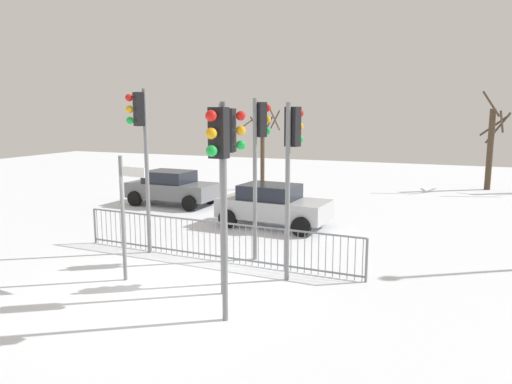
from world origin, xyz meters
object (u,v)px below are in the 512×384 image
object	(u,v)px
traffic_light_foreground_left	(259,143)
direction_sign_post	(125,212)
car_grey_near	(172,187)
traffic_light_rear_left	(292,151)
bare_tree_right	(491,145)
bare_tree_left	(263,147)
traffic_light_rear_right	(140,134)
traffic_light_mid_right	(220,164)
traffic_light_foreground_right	(229,157)
car_silver_trailing	(273,205)

from	to	relation	value
traffic_light_foreground_left	direction_sign_post	size ratio (longest dim) A/B	1.45
car_grey_near	traffic_light_rear_left	bearing A→B (deg)	-40.69
direction_sign_post	car_grey_near	world-z (taller)	direction_sign_post
traffic_light_rear_left	bare_tree_right	xyz separation A→B (m)	(5.29, 16.67, -0.75)
bare_tree_left	traffic_light_rear_left	bearing A→B (deg)	-66.04
traffic_light_rear_right	bare_tree_right	bearing A→B (deg)	-83.91
traffic_light_mid_right	bare_tree_right	distance (m)	20.36
traffic_light_foreground_right	traffic_light_mid_right	size ratio (longest dim) A/B	1.00
traffic_light_rear_right	traffic_light_foreground_left	xyz separation A→B (m)	(3.18, 0.76, -0.20)
traffic_light_foreground_right	bare_tree_left	distance (m)	14.75
traffic_light_mid_right	traffic_light_rear_right	bearing A→B (deg)	-35.02
car_grey_near	car_silver_trailing	world-z (taller)	same
direction_sign_post	car_grey_near	xyz separation A→B (m)	(-4.05, 8.55, -0.89)
traffic_light_rear_left	car_silver_trailing	world-z (taller)	traffic_light_rear_left
bare_tree_left	car_grey_near	bearing A→B (deg)	-110.07
traffic_light_mid_right	bare_tree_left	bearing A→B (deg)	-67.13
traffic_light_rear_right	car_silver_trailing	size ratio (longest dim) A/B	1.17
traffic_light_foreground_right	bare_tree_right	size ratio (longest dim) A/B	0.82
traffic_light_foreground_right	car_silver_trailing	xyz separation A→B (m)	(-1.31, 6.32, -2.25)
traffic_light_rear_right	traffic_light_rear_left	distance (m)	4.50
direction_sign_post	bare_tree_right	world-z (taller)	bare_tree_right
traffic_light_foreground_right	bare_tree_right	bearing A→B (deg)	152.46
car_grey_near	bare_tree_left	bearing A→B (deg)	71.83
traffic_light_rear_left	car_silver_trailing	xyz separation A→B (m)	(-2.23, 4.85, -2.28)
car_grey_near	traffic_light_foreground_right	bearing A→B (deg)	-49.78
traffic_light_mid_right	car_silver_trailing	bearing A→B (deg)	-72.52
traffic_light_foreground_left	car_silver_trailing	distance (m)	4.44
traffic_light_rear_left	bare_tree_left	xyz separation A→B (m)	(-5.56, 12.51, -0.85)
traffic_light_foreground_right	car_grey_near	xyz separation A→B (m)	(-6.67, 8.44, -2.25)
car_grey_near	bare_tree_left	size ratio (longest dim) A/B	0.94
traffic_light_foreground_right	traffic_light_rear_right	distance (m)	4.06
traffic_light_foreground_left	car_grey_near	distance (m)	8.85
traffic_light_rear_right	traffic_light_foreground_left	size ratio (longest dim) A/B	1.06
traffic_light_mid_right	direction_sign_post	distance (m)	3.61
traffic_light_foreground_right	traffic_light_mid_right	distance (m)	1.46
traffic_light_foreground_right	direction_sign_post	distance (m)	2.95
traffic_light_rear_right	traffic_light_rear_left	size ratio (longest dim) A/B	1.10
traffic_light_rear_right	car_grey_near	world-z (taller)	traffic_light_rear_right
traffic_light_rear_right	bare_tree_left	bearing A→B (deg)	-47.69
traffic_light_rear_right	bare_tree_right	size ratio (longest dim) A/B	0.91
car_silver_trailing	bare_tree_right	world-z (taller)	bare_tree_right
traffic_light_rear_right	traffic_light_rear_left	xyz separation A→B (m)	(4.47, -0.46, -0.30)
direction_sign_post	car_silver_trailing	world-z (taller)	direction_sign_post
traffic_light_mid_right	bare_tree_left	distance (m)	16.21
traffic_light_rear_right	car_silver_trailing	world-z (taller)	traffic_light_rear_right
traffic_light_rear_left	direction_sign_post	size ratio (longest dim) A/B	1.41
traffic_light_rear_right	direction_sign_post	distance (m)	2.81
traffic_light_rear_right	direction_sign_post	xyz separation A→B (m)	(0.93, -2.04, -1.68)
traffic_light_foreground_right	traffic_light_mid_right	world-z (taller)	traffic_light_mid_right
traffic_light_foreground_right	direction_sign_post	bearing A→B (deg)	-96.20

